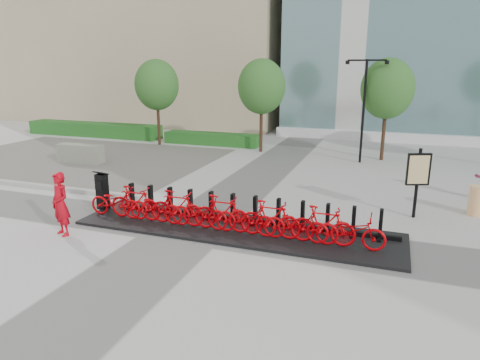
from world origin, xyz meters
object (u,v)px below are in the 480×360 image
(worker_red, at_px, (60,204))
(jersey_barrier, at_px, (81,154))
(construction_barrel, at_px, (477,201))
(map_sign, at_px, (418,172))
(kiosk, at_px, (102,191))
(bike_0, at_px, (116,202))

(worker_red, bearing_deg, jersey_barrier, 146.85)
(construction_barrel, relative_size, map_sign, 0.43)
(jersey_barrier, distance_m, map_sign, 15.72)
(kiosk, height_order, map_sign, map_sign)
(worker_red, relative_size, jersey_barrier, 0.77)
(bike_0, distance_m, worker_red, 1.80)
(jersey_barrier, bearing_deg, kiosk, -47.97)
(worker_red, distance_m, map_sign, 10.73)
(worker_red, height_order, jersey_barrier, worker_red)
(kiosk, relative_size, construction_barrel, 1.34)
(bike_0, relative_size, map_sign, 0.80)
(jersey_barrier, bearing_deg, map_sign, -13.37)
(bike_0, xyz_separation_m, map_sign, (8.87, 3.29, 0.93))
(bike_0, relative_size, worker_red, 0.98)
(construction_barrel, bearing_deg, worker_red, -152.87)
(map_sign, bearing_deg, construction_barrel, 3.59)
(bike_0, relative_size, construction_barrel, 1.85)
(bike_0, height_order, map_sign, map_sign)
(bike_0, xyz_separation_m, kiosk, (-0.86, 0.49, 0.15))
(worker_red, bearing_deg, kiosk, 116.07)
(worker_red, bearing_deg, map_sign, 47.64)
(jersey_barrier, bearing_deg, construction_barrel, -9.23)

